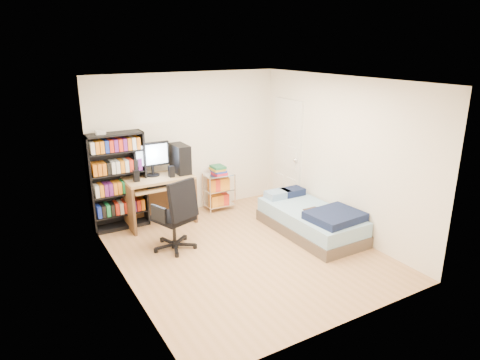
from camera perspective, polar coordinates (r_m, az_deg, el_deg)
room at (r=5.96m, az=0.75°, el=1.12°), size 3.58×4.08×2.58m
media_shelf at (r=7.24m, az=-16.00°, el=-0.05°), size 0.91×0.30×1.68m
computer_desk at (r=7.36m, az=-10.11°, el=0.08°), size 1.11×0.65×1.40m
office_chair at (r=6.46m, az=-8.51°, el=-6.23°), size 0.84×0.84×1.10m
wire_cart at (r=7.85m, az=-2.87°, el=-0.12°), size 0.54×0.40×0.84m
bed at (r=7.04m, az=9.51°, el=-5.27°), size 0.92×1.84×0.52m
door at (r=8.04m, az=6.35°, el=3.56°), size 0.12×0.80×2.00m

